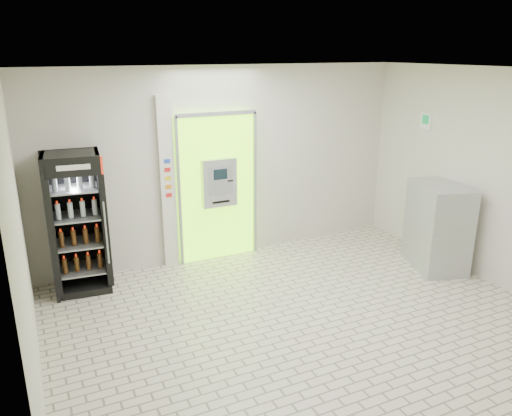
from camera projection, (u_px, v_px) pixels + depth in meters
ground at (305, 322)px, 6.15m from camera, size 6.00×6.00×0.00m
room_shell at (310, 178)px, 5.59m from camera, size 6.00×6.00×6.00m
atm_assembly at (217, 186)px, 7.79m from camera, size 1.30×0.24×2.33m
pillar at (167, 183)px, 7.46m from camera, size 0.22×0.11×2.60m
beverage_cooler at (78, 225)px, 6.79m from camera, size 0.79×0.73×1.93m
steel_cabinet at (438, 226)px, 7.55m from camera, size 0.95×1.14×1.31m
exit_sign at (426, 121)px, 7.93m from camera, size 0.02×0.22×0.26m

